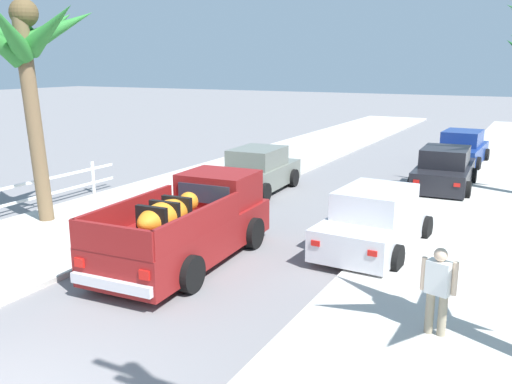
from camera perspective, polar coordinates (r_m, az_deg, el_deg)
sidewalk_left at (r=19.60m, az=-6.71°, el=0.36°), size 4.71×60.00×0.12m
sidewalk_right at (r=16.31m, az=23.00°, el=-3.28°), size 4.71×60.00×0.12m
curb_left at (r=19.08m, az=-4.35°, el=0.03°), size 0.16×60.00×0.10m
curb_right at (r=16.40m, az=19.68°, el=-2.93°), size 0.16×60.00×0.10m
pickup_truck at (r=12.51m, az=-6.99°, el=-3.52°), size 2.42×5.31×1.80m
car_right_near at (r=13.45m, az=12.41°, el=-2.99°), size 2.17×4.32×1.54m
car_left_mid at (r=20.56m, az=19.13°, el=2.17°), size 2.17×4.32×1.54m
car_right_mid at (r=25.93m, az=20.71°, el=4.21°), size 2.12×4.30×1.54m
car_left_far at (r=19.20m, az=0.08°, el=2.17°), size 2.20×4.33×1.54m
palm_tree_right_fore at (r=15.73m, az=-23.00°, el=14.06°), size 3.59×3.92×6.06m
pedestrian at (r=9.28m, az=18.54°, el=-9.54°), size 0.57×0.31×1.59m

